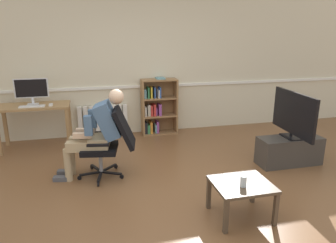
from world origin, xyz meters
name	(u,v)px	position (x,y,z in m)	size (l,w,h in m)	color
ground_plane	(172,196)	(0.00, 0.00, 0.00)	(18.00, 18.00, 0.00)	brown
back_wall	(138,64)	(0.00, 2.65, 1.35)	(12.00, 0.13, 2.70)	beige
computer_desk	(34,112)	(-1.85, 2.15, 0.63)	(1.16, 0.57, 0.76)	#9E7547
imac_monitor	(31,89)	(-1.86, 2.23, 1.01)	(0.54, 0.14, 0.44)	silver
keyboard	(32,106)	(-1.85, 2.01, 0.77)	(0.39, 0.12, 0.02)	white
computer_mouse	(51,105)	(-1.56, 2.03, 0.77)	(0.06, 0.10, 0.03)	white
bookshelf	(157,108)	(0.31, 2.44, 0.51)	(0.69, 0.29, 1.10)	olive
radiator	(103,121)	(-0.72, 2.54, 0.30)	(0.92, 0.08, 0.59)	white
office_chair	(111,140)	(-0.67, 0.73, 0.52)	(0.83, 0.62, 0.97)	black
person_seated	(96,132)	(-0.86, 0.76, 0.65)	(0.99, 0.47, 1.23)	tan
tv_stand	(289,151)	(1.95, 0.52, 0.21)	(0.95, 0.36, 0.42)	#3D3833
tv_screen	(293,114)	(1.95, 0.52, 0.78)	(0.22, 1.03, 0.68)	black
coffee_table	(242,188)	(0.61, -0.60, 0.34)	(0.61, 0.54, 0.40)	#4C3D2D
drinking_glass	(243,181)	(0.58, -0.67, 0.46)	(0.07, 0.07, 0.11)	silver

